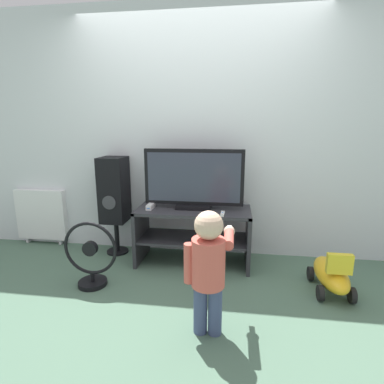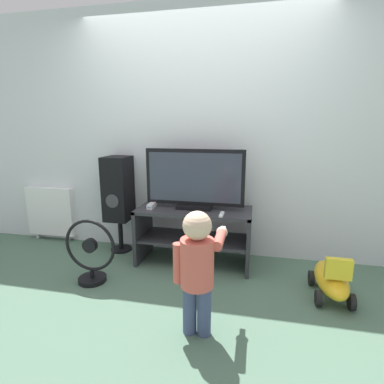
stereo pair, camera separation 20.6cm
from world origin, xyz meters
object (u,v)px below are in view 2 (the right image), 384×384
Objects in this scene: child at (198,263)px; ride_on_toy at (331,279)px; remote_primary at (222,214)px; television at (195,180)px; floor_fan at (91,254)px; game_console at (152,205)px; radiator at (51,212)px; speaker_tower at (118,191)px.

child is 1.45× the size of ride_on_toy.
remote_primary is 0.22× the size of ride_on_toy.
television is at bearing 102.83° from child.
remote_primary is 0.22× the size of floor_fan.
child is 1.47× the size of floor_fan.
game_console is 0.31× the size of ride_on_toy.
television reaches higher than radiator.
ride_on_toy is at bearing 33.66° from child.
floor_fan is 0.90× the size of radiator.
remote_primary is 1.22m from speaker_tower.
remote_primary is (0.30, -0.19, -0.28)m from television.
television is 1.14× the size of child.
television is at bearing -6.89° from speaker_tower.
television reaches higher than child.
television reaches higher than speaker_tower.
remote_primary is 0.15× the size of child.
speaker_tower reaches higher than floor_fan.
television reaches higher than game_console.
television reaches higher than ride_on_toy.
speaker_tower is at bearing 133.48° from child.
speaker_tower is at bearing 165.70° from remote_primary.
radiator is (-2.10, 1.31, -0.16)m from child.
radiator is at bearing 172.74° from television.
game_console is at bearing -20.68° from speaker_tower.
ride_on_toy is (0.94, -0.22, -0.43)m from remote_primary.
speaker_tower is (-1.17, 0.30, 0.11)m from remote_primary.
remote_primary is at bearing 166.57° from ride_on_toy.
speaker_tower is 0.83m from floor_fan.
floor_fan is 0.98× the size of ride_on_toy.
floor_fan is (0.05, -0.71, -0.43)m from speaker_tower.
radiator is (-1.43, 0.30, -0.24)m from game_console.
child is 2.48m from radiator.
game_console is 0.28× the size of radiator.
ride_on_toy is (1.24, -0.42, -0.71)m from television.
radiator is (-1.85, 0.24, -0.51)m from television.
ride_on_toy is at bearing -13.92° from speaker_tower.
floor_fan is at bearing -39.30° from radiator.
remote_primary is 0.12× the size of speaker_tower.
speaker_tower reaches higher than radiator.
floor_fan is 1.33m from radiator.
child is 1.64m from speaker_tower.
floor_fan is (-1.07, 0.47, -0.25)m from child.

